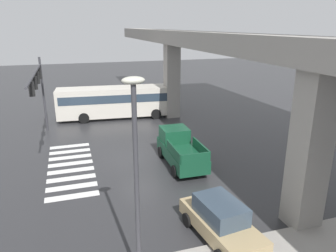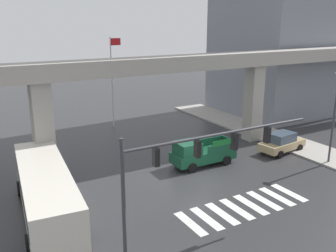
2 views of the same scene
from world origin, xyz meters
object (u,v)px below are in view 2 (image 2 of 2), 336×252
city_bus (46,191)px  street_lamp_near_corner (335,107)px  flagpole (113,76)px  pickup_truck (200,153)px  sedan_tan (282,143)px  traffic_signal_mast (195,157)px

city_bus → street_lamp_near_corner: bearing=-6.3°
city_bus → flagpole: flagpole is taller
street_lamp_near_corner → flagpole: size_ratio=0.78×
pickup_truck → sedan_tan: size_ratio=1.14×
city_bus → traffic_signal_mast: (5.74, -6.23, 2.96)m
pickup_truck → flagpole: bearing=96.8°
city_bus → traffic_signal_mast: 8.97m
sedan_tan → pickup_truck: bearing=173.2°
city_bus → traffic_signal_mast: traffic_signal_mast is taller
traffic_signal_mast → street_lamp_near_corner: street_lamp_near_corner is taller
pickup_truck → street_lamp_near_corner: 10.81m
traffic_signal_mast → street_lamp_near_corner: (15.36, 3.89, -0.12)m
pickup_truck → city_bus: (-12.05, -2.36, 0.73)m
sedan_tan → traffic_signal_mast: bearing=-151.6°
traffic_signal_mast → flagpole: size_ratio=1.17×
sedan_tan → traffic_signal_mast: 16.51m
sedan_tan → street_lamp_near_corner: 5.42m
pickup_truck → traffic_signal_mast: bearing=-126.3°
sedan_tan → traffic_signal_mast: size_ratio=0.41×
city_bus → flagpole: 19.43m
flagpole → pickup_truck: bearing=-83.2°
traffic_signal_mast → flagpole: bearing=78.1°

